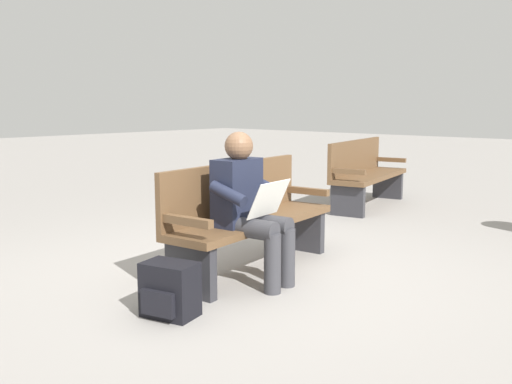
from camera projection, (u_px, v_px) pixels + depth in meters
name	position (u px, v px, depth m)	size (l,w,h in m)	color
ground_plane	(254.00, 270.00, 4.79)	(40.00, 40.00, 0.00)	gray
bench_near	(247.00, 216.00, 4.76)	(1.84, 0.67, 0.90)	brown
person_seated	(249.00, 204.00, 4.36)	(0.60, 0.60, 1.18)	#1E2338
backpack	(169.00, 290.00, 3.72)	(0.33, 0.40, 0.36)	black
bench_far	(365.00, 173.00, 7.72)	(1.86, 0.81, 0.90)	brown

